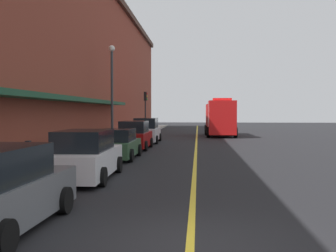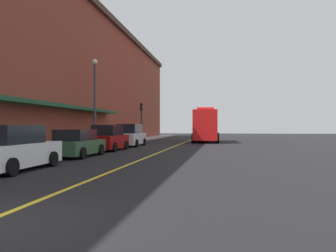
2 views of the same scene
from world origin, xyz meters
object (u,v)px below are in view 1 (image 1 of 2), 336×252
parked_car_2 (118,145)px  parking_meter_0 (28,154)px  parked_car_3 (135,136)px  street_lamp_left (112,84)px  parked_car_1 (86,156)px  parking_meter_1 (78,141)px  fire_truck (220,118)px  parked_car_4 (146,131)px  traffic_light_near (145,104)px

parked_car_2 → parking_meter_0: bearing=169.4°
parked_car_3 → street_lamp_left: bearing=39.5°
parked_car_1 → parking_meter_1: (-1.46, 3.80, 0.24)m
parked_car_3 → parked_car_1: bearing=-179.3°
parked_car_1 → parking_meter_1: bearing=19.5°
parked_car_3 → fire_truck: size_ratio=0.53×
parked_car_1 → parking_meter_1: 4.08m
parked_car_1 → parking_meter_1: size_ratio=3.62×
parked_car_2 → street_lamp_left: bearing=14.2°
parked_car_4 → parking_meter_0: (-1.46, -18.26, 0.17)m
fire_truck → parking_meter_0: size_ratio=6.02×
traffic_light_near → fire_truck: bearing=-6.2°
parked_car_1 → parked_car_4: size_ratio=1.01×
parked_car_2 → traffic_light_near: (-1.32, 20.50, 2.42)m
parked_car_1 → traffic_light_near: (-1.40, 26.58, 2.33)m
parked_car_2 → parked_car_3: size_ratio=1.02×
parked_car_3 → parked_car_4: bearing=-0.1°
parked_car_1 → parked_car_3: (-0.06, 11.30, 0.02)m
fire_truck → traffic_light_near: bearing=-97.3°
parked_car_1 → parked_car_2: bearing=-0.7°
parked_car_1 → parked_car_4: parked_car_4 is taller
parked_car_3 → parked_car_4: 5.49m
parking_meter_1 → traffic_light_near: 22.87m
parked_car_2 → traffic_light_near: traffic_light_near is taller
parked_car_4 → traffic_light_near: traffic_light_near is taller
street_lamp_left → parked_car_4: bearing=55.8°
parked_car_3 → traffic_light_near: 15.51m
parking_meter_0 → street_lamp_left: (-0.60, 15.24, 3.34)m
parked_car_2 → parked_car_3: 5.22m
parked_car_4 → street_lamp_left: street_lamp_left is taller
parked_car_2 → street_lamp_left: 8.74m
parked_car_4 → parked_car_2: bearing=179.0°
parked_car_3 → parking_meter_1: (-1.40, -7.50, 0.21)m
parking_meter_1 → street_lamp_left: size_ratio=0.19×
parked_car_2 → parked_car_3: parked_car_3 is taller
parked_car_1 → street_lamp_left: size_ratio=0.69×
traffic_light_near → parked_car_3: bearing=-85.0°
parking_meter_0 → parking_meter_1: size_ratio=1.00×
parked_car_3 → street_lamp_left: street_lamp_left is taller
parked_car_4 → fire_truck: size_ratio=0.60×
parking_meter_0 → traffic_light_near: size_ratio=0.31×
parking_meter_0 → street_lamp_left: 15.61m
parked_car_1 → parked_car_4: (-0.01, 16.79, 0.07)m
parked_car_1 → street_lamp_left: (-2.06, 13.76, 3.58)m
parked_car_4 → parking_meter_1: 13.07m
parked_car_3 → parking_meter_0: 12.85m
street_lamp_left → traffic_light_near: (0.66, 12.82, -1.24)m
street_lamp_left → traffic_light_near: street_lamp_left is taller
fire_truck → parked_car_1: bearing=-14.5°
parking_meter_0 → parked_car_3: bearing=83.7°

